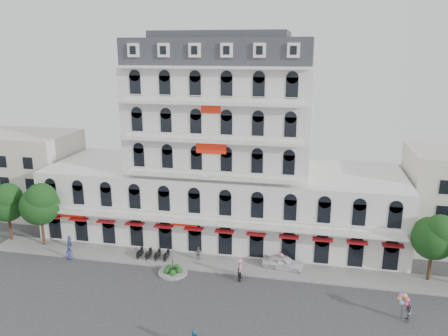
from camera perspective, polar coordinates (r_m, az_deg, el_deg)
ground at (r=43.83m, az=-5.32°, el=-17.66°), size 120.00×120.00×0.00m
sidewalk at (r=51.28m, az=-2.34°, el=-12.26°), size 53.00×4.00×0.16m
main_building at (r=55.95m, az=-0.23°, el=1.00°), size 45.00×15.00×25.80m
flank_building_west at (r=71.03m, az=-24.27°, el=-0.58°), size 14.00×10.00×12.00m
traffic_island at (r=49.42m, az=-6.68°, el=-13.26°), size 3.20×3.20×1.60m
parked_scooter_row at (r=52.90m, az=-9.23°, el=-11.64°), size 4.40×1.80×1.10m
tree_west_outer at (r=61.23m, az=-26.50°, el=-3.89°), size 4.50×4.48×7.76m
tree_west_inner at (r=57.84m, az=-22.92°, el=-4.20°), size 4.76×4.76×8.25m
tree_east_inner at (r=50.39m, az=25.78°, el=-7.95°), size 4.40×4.37×7.57m
parked_car at (r=50.21m, az=7.71°, el=-12.12°), size 4.82×2.41×1.58m
rider_center at (r=47.68m, az=2.03°, el=-12.93°), size 0.91×1.69×2.34m
pedestrian_left at (r=54.84m, az=-19.55°, el=-10.43°), size 0.92×0.77×1.60m
pedestrian_mid at (r=51.59m, az=-3.35°, el=-11.12°), size 1.06×0.57×1.71m
pedestrian_right at (r=50.15m, az=7.43°, el=-11.94°), size 1.40×1.15×1.88m
pedestrian_far at (r=57.76m, az=-19.52°, el=-9.07°), size 0.70×0.69×1.63m
balloon_vendor at (r=44.37m, az=22.69°, el=-16.55°), size 1.35×1.30×2.45m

